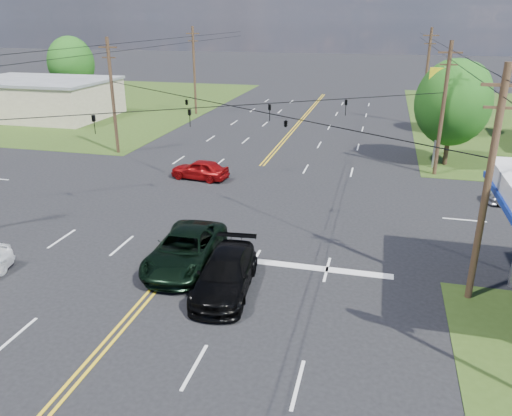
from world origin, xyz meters
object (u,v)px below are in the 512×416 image
(pole_se, at_px, (487,186))
(tree_right_b, at_px, (465,91))
(tree_right_a, at_px, (453,103))
(suv_black, at_px, (225,274))
(tree_far_l, at_px, (71,63))
(pole_left_far, at_px, (194,70))
(pole_right_far, at_px, (426,76))
(pole_ne, at_px, (443,108))
(retail_nw, at_px, (40,99))
(pole_nw, at_px, (113,95))
(pickup_dkgreen, at_px, (185,249))

(pole_se, bearing_deg, tree_right_b, 83.95)
(tree_right_a, bearing_deg, suv_black, -115.63)
(tree_right_a, distance_m, suv_black, 25.76)
(tree_far_l, bearing_deg, pole_left_far, -11.89)
(tree_right_a, bearing_deg, pole_right_far, 93.58)
(pole_se, distance_m, tree_right_a, 21.02)
(suv_black, bearing_deg, pole_ne, 58.06)
(retail_nw, relative_size, tree_far_l, 1.83)
(pole_left_far, bearing_deg, pole_se, -54.90)
(retail_nw, distance_m, suv_black, 46.64)
(pole_nw, xyz_separation_m, pole_left_far, (0.00, 19.00, 0.25))
(tree_right_b, bearing_deg, pole_se, -96.05)
(pole_right_far, bearing_deg, tree_right_a, -86.42)
(suv_black, bearing_deg, pole_left_far, 107.04)
(pole_se, relative_size, tree_right_a, 1.16)
(suv_black, bearing_deg, retail_nw, 129.76)
(pole_nw, distance_m, tree_right_b, 33.10)
(tree_right_b, bearing_deg, tree_right_a, -101.77)
(pole_se, height_order, pickup_dkgreen, pole_se)
(pole_ne, bearing_deg, pole_right_far, 90.00)
(pole_nw, bearing_deg, pole_ne, 0.00)
(pole_ne, bearing_deg, tree_far_l, 152.93)
(pole_ne, distance_m, pickup_dkgreen, 22.46)
(pole_se, bearing_deg, tree_right_a, 87.27)
(pole_right_far, xyz_separation_m, tree_far_l, (-45.00, 4.00, 0.03))
(pole_se, xyz_separation_m, pickup_dkgreen, (-12.50, -0.20, -4.08))
(pole_nw, distance_m, suv_black, 25.89)
(pickup_dkgreen, bearing_deg, pole_left_far, 106.94)
(retail_nw, distance_m, pole_se, 53.09)
(pole_se, xyz_separation_m, tree_right_a, (1.00, 21.00, -0.05))
(tree_right_a, xyz_separation_m, tree_right_b, (2.50, 12.00, -0.65))
(retail_nw, bearing_deg, pickup_dkgreen, -45.65)
(tree_right_b, bearing_deg, pole_left_far, 172.28)
(pole_right_far, bearing_deg, pole_ne, -90.00)
(pole_se, distance_m, pickup_dkgreen, 13.15)
(pickup_dkgreen, bearing_deg, pole_right_far, 68.43)
(tree_far_l, bearing_deg, pole_nw, -50.44)
(pole_nw, relative_size, tree_right_b, 1.34)
(pickup_dkgreen, bearing_deg, retail_nw, 131.35)
(pole_left_far, relative_size, pole_right_far, 1.00)
(pole_ne, distance_m, pole_right_far, 19.00)
(tree_far_l, height_order, pickup_dkgreen, tree_far_l)
(tree_right_a, height_order, suv_black, tree_right_a)
(pole_right_far, relative_size, pickup_dkgreen, 1.67)
(tree_right_b, bearing_deg, tree_far_l, 170.63)
(tree_far_l, distance_m, suv_black, 55.57)
(pole_right_far, bearing_deg, tree_right_b, -48.81)
(retail_nw, height_order, pole_nw, pole_nw)
(pole_left_far, relative_size, tree_far_l, 1.15)
(pole_right_far, height_order, tree_right_b, pole_right_far)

